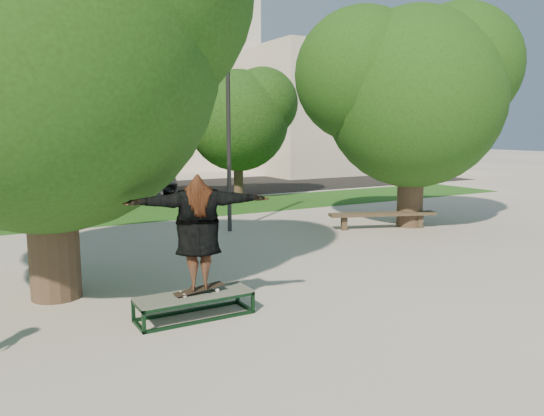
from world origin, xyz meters
TOP-DOWN VIEW (x-y plane):
  - ground at (0.00, 0.00)m, footprint 120.00×120.00m
  - grass_strip at (1.00, 9.50)m, footprint 30.00×4.00m
  - asphalt_strip at (0.00, 16.00)m, footprint 40.00×8.00m
  - tree_left at (-4.29, 1.09)m, footprint 6.96×5.95m
  - tree_right at (5.92, 3.08)m, footprint 6.24×5.33m
  - bg_tree_mid at (-1.08, 12.08)m, footprint 5.76×4.92m
  - bg_tree_right at (4.43, 11.57)m, footprint 5.04×4.31m
  - lamppost at (1.00, 5.00)m, footprint 0.25×0.15m
  - office_building at (-2.00, 31.98)m, footprint 30.00×14.12m
  - side_building at (18.00, 22.00)m, footprint 15.00×10.00m
  - grind_box at (-2.50, -1.11)m, footprint 1.80×0.60m
  - skater_rig at (-2.42, -1.11)m, footprint 2.26×1.19m
  - bench at (4.99, 3.05)m, footprint 3.09×1.52m
  - car_grey at (1.36, 15.67)m, footprint 2.80×5.10m
  - car_silver_b at (0.50, 15.42)m, footprint 2.65×5.82m

SIDE VIEW (x-z plane):
  - ground at x=0.00m, z-range 0.00..0.00m
  - asphalt_strip at x=0.00m, z-range 0.00..0.01m
  - grass_strip at x=1.00m, z-range 0.00..0.02m
  - grind_box at x=-2.50m, z-range 0.00..0.38m
  - bench at x=4.99m, z-range 0.16..0.64m
  - car_grey at x=1.36m, z-range 0.00..1.35m
  - car_silver_b at x=0.50m, z-range 0.00..1.65m
  - skater_rig at x=-2.42m, z-range 0.41..2.26m
  - lamppost at x=1.00m, z-range 0.10..6.21m
  - bg_tree_right at x=4.43m, z-range 0.77..6.21m
  - side_building at x=18.00m, z-range 0.00..8.00m
  - bg_tree_mid at x=-1.08m, z-range 0.90..7.14m
  - tree_right at x=5.92m, z-range 0.84..7.35m
  - tree_left at x=-4.29m, z-range 0.86..7.98m
  - office_building at x=-2.00m, z-range 0.00..16.00m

